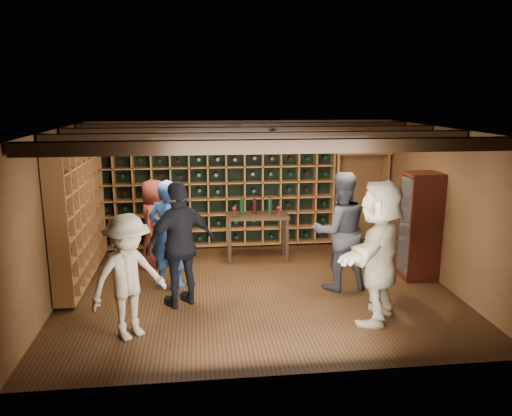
{
  "coord_description": "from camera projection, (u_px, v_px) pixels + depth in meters",
  "views": [
    {
      "loc": [
        -0.88,
        -7.36,
        3.03
      ],
      "look_at": [
        -0.0,
        0.2,
        1.27
      ],
      "focal_mm": 35.0,
      "sensor_mm": 36.0,
      "label": 1
    }
  ],
  "objects": [
    {
      "name": "ground",
      "position": [
        258.0,
        289.0,
        7.9
      ],
      "size": [
        6.0,
        6.0,
        0.0
      ],
      "primitive_type": "plane",
      "color": "#331C0E",
      "rests_on": "ground"
    },
    {
      "name": "display_cabinet",
      "position": [
        419.0,
        228.0,
        8.21
      ],
      "size": [
        0.55,
        0.5,
        1.75
      ],
      "color": "#38110B",
      "rests_on": "ground"
    },
    {
      "name": "guest_red_floral",
      "position": [
        154.0,
        223.0,
        8.81
      ],
      "size": [
        0.67,
        0.87,
        1.57
      ],
      "primitive_type": "imported",
      "rotation": [
        0.0,
        0.0,
        1.32
      ],
      "color": "maroon",
      "rests_on": "ground"
    },
    {
      "name": "guest_khaki",
      "position": [
        128.0,
        277.0,
        6.18
      ],
      "size": [
        1.18,
        1.11,
        1.6
      ],
      "primitive_type": "imported",
      "rotation": [
        0.0,
        0.0,
        0.66
      ],
      "color": "#7F6F57",
      "rests_on": "ground"
    },
    {
      "name": "room_shell",
      "position": [
        257.0,
        135.0,
        7.41
      ],
      "size": [
        6.0,
        6.0,
        6.0
      ],
      "color": "brown",
      "rests_on": "ground"
    },
    {
      "name": "wine_rack_left",
      "position": [
        79.0,
        211.0,
        8.12
      ],
      "size": [
        0.3,
        2.65,
        2.2
      ],
      "color": "brown",
      "rests_on": "ground"
    },
    {
      "name": "tasting_table",
      "position": [
        257.0,
        220.0,
        9.15
      ],
      "size": [
        1.15,
        0.61,
        1.13
      ],
      "rotation": [
        0.0,
        0.0,
        -0.04
      ],
      "color": "black",
      "rests_on": "ground"
    },
    {
      "name": "wine_rack_back",
      "position": [
        217.0,
        190.0,
        9.84
      ],
      "size": [
        4.65,
        0.3,
        2.2
      ],
      "color": "brown",
      "rests_on": "ground"
    },
    {
      "name": "guest_beige",
      "position": [
        379.0,
        251.0,
        6.63
      ],
      "size": [
        1.53,
        1.79,
        1.94
      ],
      "primitive_type": "imported",
      "rotation": [
        0.0,
        0.0,
        4.08
      ],
      "color": "tan",
      "rests_on": "ground"
    },
    {
      "name": "guest_woman_black",
      "position": [
        181.0,
        244.0,
        7.12
      ],
      "size": [
        1.15,
        0.93,
        1.83
      ],
      "primitive_type": "imported",
      "rotation": [
        0.0,
        0.0,
        3.67
      ],
      "color": "black",
      "rests_on": "ground"
    },
    {
      "name": "man_blue_shirt",
      "position": [
        168.0,
        234.0,
        7.82
      ],
      "size": [
        0.72,
        0.57,
        1.73
      ],
      "primitive_type": "imported",
      "rotation": [
        0.0,
        0.0,
        2.88
      ],
      "color": "navy",
      "rests_on": "ground"
    },
    {
      "name": "man_grey_suit",
      "position": [
        340.0,
        231.0,
        7.75
      ],
      "size": [
        0.95,
        0.77,
        1.86
      ],
      "primitive_type": "imported",
      "rotation": [
        0.0,
        0.0,
        3.21
      ],
      "color": "black",
      "rests_on": "ground"
    },
    {
      "name": "crate_shelf",
      "position": [
        362.0,
        167.0,
        10.07
      ],
      "size": [
        1.2,
        0.32,
        2.07
      ],
      "color": "brown",
      "rests_on": "ground"
    }
  ]
}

